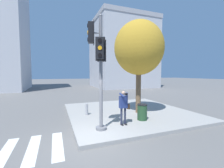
{
  "coord_description": "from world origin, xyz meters",
  "views": [
    {
      "loc": [
        -1.24,
        -5.73,
        2.76
      ],
      "look_at": [
        1.29,
        0.86,
        2.28
      ],
      "focal_mm": 24.0,
      "sensor_mm": 36.0,
      "label": 1
    }
  ],
  "objects_px": {
    "fire_hydrant": "(87,109)",
    "traffic_signal_pole": "(99,60)",
    "street_tree": "(139,48)",
    "trash_bin": "(142,112)",
    "person_photographer": "(124,105)"
  },
  "relations": [
    {
      "from": "person_photographer",
      "to": "trash_bin",
      "type": "distance_m",
      "value": 1.47
    },
    {
      "from": "trash_bin",
      "to": "person_photographer",
      "type": "bearing_deg",
      "value": -165.68
    },
    {
      "from": "person_photographer",
      "to": "trash_bin",
      "type": "height_order",
      "value": "person_photographer"
    },
    {
      "from": "street_tree",
      "to": "trash_bin",
      "type": "xyz_separation_m",
      "value": [
        -0.63,
        -1.5,
        -3.8
      ]
    },
    {
      "from": "street_tree",
      "to": "trash_bin",
      "type": "height_order",
      "value": "street_tree"
    },
    {
      "from": "fire_hydrant",
      "to": "trash_bin",
      "type": "distance_m",
      "value": 3.45
    },
    {
      "from": "traffic_signal_pole",
      "to": "street_tree",
      "type": "height_order",
      "value": "street_tree"
    },
    {
      "from": "street_tree",
      "to": "trash_bin",
      "type": "relative_size",
      "value": 6.82
    },
    {
      "from": "person_photographer",
      "to": "traffic_signal_pole",
      "type": "bearing_deg",
      "value": -170.8
    },
    {
      "from": "fire_hydrant",
      "to": "trash_bin",
      "type": "bearing_deg",
      "value": -38.62
    },
    {
      "from": "fire_hydrant",
      "to": "street_tree",
      "type": "bearing_deg",
      "value": -11.16
    },
    {
      "from": "person_photographer",
      "to": "trash_bin",
      "type": "bearing_deg",
      "value": 14.32
    },
    {
      "from": "traffic_signal_pole",
      "to": "street_tree",
      "type": "distance_m",
      "value": 4.0
    },
    {
      "from": "fire_hydrant",
      "to": "person_photographer",
      "type": "bearing_deg",
      "value": -60.91
    },
    {
      "from": "fire_hydrant",
      "to": "traffic_signal_pole",
      "type": "bearing_deg",
      "value": -89.05
    }
  ]
}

